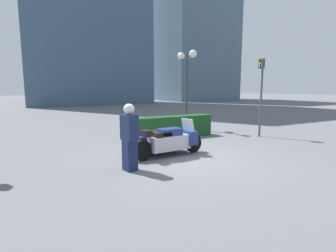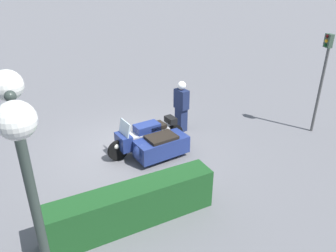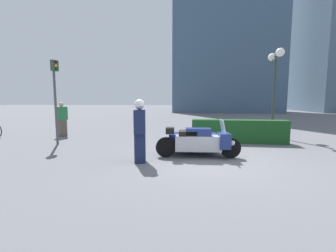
{
  "view_description": "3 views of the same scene",
  "coord_description": "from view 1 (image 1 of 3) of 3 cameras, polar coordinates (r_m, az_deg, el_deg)",
  "views": [
    {
      "loc": [
        -4.22,
        -6.6,
        2.11
      ],
      "look_at": [
        -0.23,
        0.69,
        0.91
      ],
      "focal_mm": 28.0,
      "sensor_mm": 36.0,
      "label": 1
    },
    {
      "loc": [
        3.06,
        8.2,
        4.96
      ],
      "look_at": [
        -1.09,
        0.3,
        0.64
      ],
      "focal_mm": 35.0,
      "sensor_mm": 36.0,
      "label": 2
    },
    {
      "loc": [
        -0.33,
        -6.26,
        1.69
      ],
      "look_at": [
        -1.31,
        0.66,
        0.9
      ],
      "focal_mm": 24.0,
      "sensor_mm": 36.0,
      "label": 3
    }
  ],
  "objects": [
    {
      "name": "ground_plane",
      "position": [
        8.11,
        3.82,
        -6.85
      ],
      "size": [
        160.0,
        160.0,
        0.0
      ],
      "primitive_type": "plane",
      "color": "slate"
    },
    {
      "name": "police_motorcycle",
      "position": [
        8.41,
        -0.81,
        -3.11
      ],
      "size": [
        2.51,
        1.28,
        1.14
      ],
      "rotation": [
        0.0,
        0.0,
        0.09
      ],
      "color": "black",
      "rests_on": "ground"
    },
    {
      "name": "officer_rider",
      "position": [
        6.74,
        -8.39,
        -2.08
      ],
      "size": [
        0.37,
        0.52,
        1.73
      ],
      "rotation": [
        0.0,
        0.0,
        -2.96
      ],
      "color": "#192347",
      "rests_on": "ground"
    },
    {
      "name": "hedge_bush_curbside",
      "position": [
        11.2,
        0.84,
        -0.21
      ],
      "size": [
        3.72,
        0.61,
        0.93
      ],
      "primitive_type": "cube",
      "color": "#19471E",
      "rests_on": "ground"
    },
    {
      "name": "twin_lamp_post",
      "position": [
        13.47,
        4.1,
        12.43
      ],
      "size": [
        0.37,
        1.45,
        3.93
      ],
      "color": "#2D3833",
      "rests_on": "ground"
    },
    {
      "name": "traffic_light_near",
      "position": [
        12.03,
        19.59,
        8.2
      ],
      "size": [
        0.22,
        0.28,
        3.34
      ],
      "rotation": [
        0.0,
        0.0,
        2.93
      ],
      "color": "#4C4C4C",
      "rests_on": "ground"
    },
    {
      "name": "office_building_side",
      "position": [
        49.47,
        4.84,
        19.59
      ],
      "size": [
        11.78,
        13.66,
        23.7
      ],
      "primitive_type": "cube",
      "color": "slate",
      "rests_on": "ground"
    }
  ]
}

